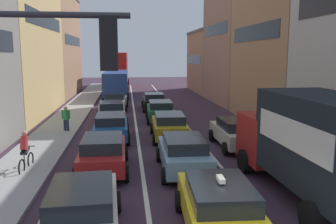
# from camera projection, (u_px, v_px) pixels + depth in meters

# --- Properties ---
(sidewalk_left) EXTENTS (2.60, 64.00, 0.14)m
(sidewalk_left) POSITION_uv_depth(u_px,v_px,m) (69.00, 117.00, 27.63)
(sidewalk_left) COLOR #999999
(sidewalk_left) RESTS_ON ground
(lane_stripe_left) EXTENTS (0.16, 60.00, 0.01)m
(lane_stripe_left) POSITION_uv_depth(u_px,v_px,m) (135.00, 117.00, 28.21)
(lane_stripe_left) COLOR silver
(lane_stripe_left) RESTS_ON ground
(lane_stripe_right) EXTENTS (0.16, 60.00, 0.01)m
(lane_stripe_right) POSITION_uv_depth(u_px,v_px,m) (178.00, 116.00, 28.59)
(lane_stripe_right) COLOR silver
(lane_stripe_right) RESTS_ON ground
(building_row_left) EXTENTS (7.20, 43.90, 13.73)m
(building_row_left) POSITION_uv_depth(u_px,v_px,m) (3.00, 38.00, 28.75)
(building_row_left) COLOR gray
(building_row_left) RESTS_ON ground
(building_row_right) EXTENTS (7.20, 43.90, 13.39)m
(building_row_right) POSITION_uv_depth(u_px,v_px,m) (279.00, 40.00, 28.88)
(building_row_right) COLOR #9E7556
(building_row_right) RESTS_ON ground
(removalist_box_truck) EXTENTS (2.82, 7.75, 3.58)m
(removalist_box_truck) POSITION_uv_depth(u_px,v_px,m) (312.00, 142.00, 11.79)
(removalist_box_truck) COLOR #A51E1E
(removalist_box_truck) RESTS_ON ground
(taxi_centre_lane_front) EXTENTS (2.23, 4.38, 1.66)m
(taxi_centre_lane_front) POSITION_uv_depth(u_px,v_px,m) (219.00, 206.00, 9.63)
(taxi_centre_lane_front) COLOR yellow
(taxi_centre_lane_front) RESTS_ON ground
(sedan_left_lane_front) EXTENTS (2.22, 4.38, 1.49)m
(sedan_left_lane_front) POSITION_uv_depth(u_px,v_px,m) (82.00, 210.00, 9.39)
(sedan_left_lane_front) COLOR beige
(sedan_left_lane_front) RESTS_ON ground
(sedan_centre_lane_second) EXTENTS (2.13, 4.33, 1.49)m
(sedan_centre_lane_second) POSITION_uv_depth(u_px,v_px,m) (184.00, 153.00, 14.85)
(sedan_centre_lane_second) COLOR #759EB7
(sedan_centre_lane_second) RESTS_ON ground
(wagon_left_lane_second) EXTENTS (2.08, 4.31, 1.49)m
(wagon_left_lane_second) POSITION_uv_depth(u_px,v_px,m) (103.00, 153.00, 14.89)
(wagon_left_lane_second) COLOR #A51E1E
(wagon_left_lane_second) RESTS_ON ground
(hatchback_centre_lane_third) EXTENTS (2.16, 4.35, 1.49)m
(hatchback_centre_lane_third) POSITION_uv_depth(u_px,v_px,m) (169.00, 125.00, 20.62)
(hatchback_centre_lane_third) COLOR #B29319
(hatchback_centre_lane_third) RESTS_ON ground
(sedan_left_lane_third) EXTENTS (2.11, 4.33, 1.49)m
(sedan_left_lane_third) POSITION_uv_depth(u_px,v_px,m) (111.00, 126.00, 20.33)
(sedan_left_lane_third) COLOR #194C8C
(sedan_left_lane_third) RESTS_ON ground
(coupe_centre_lane_fourth) EXTENTS (2.14, 4.34, 1.49)m
(coupe_centre_lane_fourth) POSITION_uv_depth(u_px,v_px,m) (160.00, 110.00, 26.18)
(coupe_centre_lane_fourth) COLOR #19592D
(coupe_centre_lane_fourth) RESTS_ON ground
(sedan_left_lane_fourth) EXTENTS (2.30, 4.41, 1.49)m
(sedan_left_lane_fourth) POSITION_uv_depth(u_px,v_px,m) (111.00, 111.00, 25.82)
(sedan_left_lane_fourth) COLOR gray
(sedan_left_lane_fourth) RESTS_ON ground
(sedan_centre_lane_fifth) EXTENTS (2.09, 4.32, 1.49)m
(sedan_centre_lane_fifth) POSITION_uv_depth(u_px,v_px,m) (154.00, 101.00, 31.46)
(sedan_centre_lane_fifth) COLOR black
(sedan_centre_lane_fifth) RESTS_ON ground
(sedan_left_lane_fifth) EXTENTS (2.21, 4.37, 1.49)m
(sedan_left_lane_fifth) POSITION_uv_depth(u_px,v_px,m) (116.00, 101.00, 31.59)
(sedan_left_lane_fifth) COLOR silver
(sedan_left_lane_fifth) RESTS_ON ground
(sedan_right_lane_behind_truck) EXTENTS (2.08, 4.31, 1.49)m
(sedan_right_lane_behind_truck) POSITION_uv_depth(u_px,v_px,m) (236.00, 132.00, 18.77)
(sedan_right_lane_behind_truck) COLOR beige
(sedan_right_lane_behind_truck) RESTS_ON ground
(bus_mid_queue_primary) EXTENTS (2.84, 10.51, 2.90)m
(bus_mid_queue_primary) POSITION_uv_depth(u_px,v_px,m) (116.00, 82.00, 41.05)
(bus_mid_queue_primary) COLOR navy
(bus_mid_queue_primary) RESTS_ON ground
(bus_far_queue_secondary) EXTENTS (2.97, 10.55, 5.06)m
(bus_far_queue_secondary) POSITION_uv_depth(u_px,v_px,m) (119.00, 68.00, 53.74)
(bus_far_queue_secondary) COLOR #B21919
(bus_far_queue_secondary) RESTS_ON ground
(cyclist_on_sidewalk) EXTENTS (0.50, 1.73, 1.72)m
(cyclist_on_sidewalk) POSITION_uv_depth(u_px,v_px,m) (25.00, 152.00, 14.80)
(cyclist_on_sidewalk) COLOR black
(cyclist_on_sidewalk) RESTS_ON ground
(pedestrian_near_kerb) EXTENTS (0.53, 0.34, 1.66)m
(pedestrian_near_kerb) POSITION_uv_depth(u_px,v_px,m) (66.00, 118.00, 22.25)
(pedestrian_near_kerb) COLOR #262D47
(pedestrian_near_kerb) RESTS_ON ground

